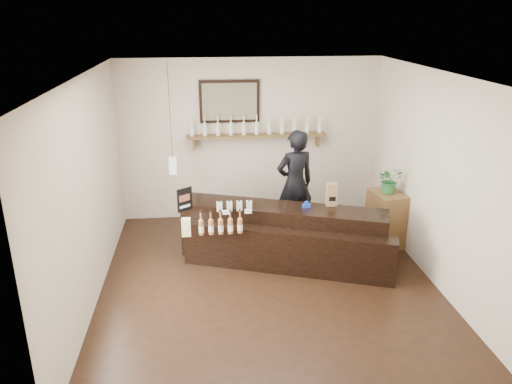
{
  "coord_description": "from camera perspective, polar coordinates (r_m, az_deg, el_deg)",
  "views": [
    {
      "loc": [
        -0.82,
        -5.95,
        3.51
      ],
      "look_at": [
        -0.09,
        0.7,
        1.08
      ],
      "focal_mm": 35.0,
      "sensor_mm": 36.0,
      "label": 1
    }
  ],
  "objects": [
    {
      "name": "counter",
      "position": [
        7.33,
        3.13,
        -5.22
      ],
      "size": [
        3.0,
        1.79,
        0.98
      ],
      "color": "black",
      "rests_on": "ground"
    },
    {
      "name": "room_shell",
      "position": [
        6.27,
        1.55,
        3.22
      ],
      "size": [
        5.0,
        5.0,
        5.0
      ],
      "color": "beige",
      "rests_on": "ground"
    },
    {
      "name": "potted_plant",
      "position": [
        7.89,
        15.05,
        1.33
      ],
      "size": [
        0.43,
        0.39,
        0.42
      ],
      "primitive_type": "imported",
      "rotation": [
        0.0,
        0.0,
        0.2
      ],
      "color": "#2D7233",
      "rests_on": "side_cabinet"
    },
    {
      "name": "back_wall_decor",
      "position": [
        8.54,
        -1.64,
        8.1
      ],
      "size": [
        2.66,
        0.96,
        1.69
      ],
      "color": "brown",
      "rests_on": "ground"
    },
    {
      "name": "side_cabinet",
      "position": [
        8.11,
        14.64,
        -2.99
      ],
      "size": [
        0.54,
        0.67,
        0.87
      ],
      "color": "brown",
      "rests_on": "ground"
    },
    {
      "name": "tape_dispenser",
      "position": [
        7.23,
        5.81,
        -1.5
      ],
      "size": [
        0.12,
        0.06,
        0.1
      ],
      "color": "#1A41B7",
      "rests_on": "counter"
    },
    {
      "name": "paper_bag",
      "position": [
        7.32,
        8.63,
        -0.28
      ],
      "size": [
        0.16,
        0.12,
        0.33
      ],
      "color": "#8E6544",
      "rests_on": "counter"
    },
    {
      "name": "promo_sign",
      "position": [
        7.1,
        -8.16,
        -0.87
      ],
      "size": [
        0.21,
        0.16,
        0.34
      ],
      "color": "black",
      "rests_on": "counter"
    },
    {
      "name": "ground",
      "position": [
        6.96,
        1.42,
        -10.34
      ],
      "size": [
        5.0,
        5.0,
        0.0
      ],
      "primitive_type": "plane",
      "color": "black",
      "rests_on": "ground"
    },
    {
      "name": "shopkeeper",
      "position": [
        8.04,
        4.48,
        1.73
      ],
      "size": [
        0.84,
        0.67,
        2.01
      ],
      "primitive_type": "imported",
      "rotation": [
        0.0,
        0.0,
        3.43
      ],
      "color": "black",
      "rests_on": "ground"
    }
  ]
}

